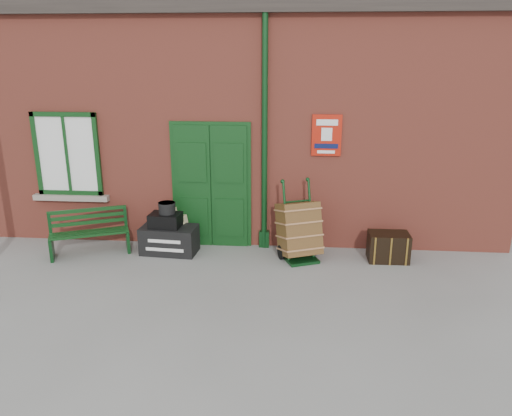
# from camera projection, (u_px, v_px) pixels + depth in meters

# --- Properties ---
(ground) EXTENTS (80.00, 80.00, 0.00)m
(ground) POSITION_uv_depth(u_px,v_px,m) (216.00, 279.00, 7.80)
(ground) COLOR gray
(ground) RESTS_ON ground
(station_building) EXTENTS (10.30, 4.30, 4.36)m
(station_building) POSITION_uv_depth(u_px,v_px,m) (241.00, 114.00, 10.47)
(station_building) COLOR #AE4938
(station_building) RESTS_ON ground
(bench) EXTENTS (1.38, 0.89, 0.82)m
(bench) POSITION_uv_depth(u_px,v_px,m) (89.00, 231.00, 8.70)
(bench) COLOR #0F3713
(bench) RESTS_ON ground
(houdini_trunk) EXTENTS (1.00, 0.60, 0.48)m
(houdini_trunk) POSITION_uv_depth(u_px,v_px,m) (169.00, 240.00, 8.78)
(houdini_trunk) COLOR black
(houdini_trunk) RESTS_ON ground
(strongbox) EXTENTS (0.56, 0.43, 0.24)m
(strongbox) POSITION_uv_depth(u_px,v_px,m) (165.00, 220.00, 8.68)
(strongbox) COLOR black
(strongbox) RESTS_ON houdini_trunk
(hatbox) EXTENTS (0.31, 0.31, 0.19)m
(hatbox) POSITION_uv_depth(u_px,v_px,m) (167.00, 208.00, 8.64)
(hatbox) COLOR black
(hatbox) RESTS_ON strongbox
(suitcase_back) EXTENTS (0.48, 0.57, 0.72)m
(suitcase_back) POSITION_uv_depth(u_px,v_px,m) (171.00, 229.00, 8.95)
(suitcase_back) COLOR #C4B681
(suitcase_back) RESTS_ON ground
(suitcase_front) EXTENTS (0.40, 0.51, 0.61)m
(suitcase_front) POSITION_uv_depth(u_px,v_px,m) (180.00, 234.00, 8.85)
(suitcase_front) COLOR #C4B681
(suitcase_front) RESTS_ON ground
(porter_trolley) EXTENTS (0.86, 0.89, 1.33)m
(porter_trolley) POSITION_uv_depth(u_px,v_px,m) (299.00, 230.00, 8.46)
(porter_trolley) COLOR #0C3314
(porter_trolley) RESTS_ON ground
(dark_trunk) EXTENTS (0.68, 0.45, 0.48)m
(dark_trunk) POSITION_uv_depth(u_px,v_px,m) (388.00, 247.00, 8.45)
(dark_trunk) COLOR black
(dark_trunk) RESTS_ON ground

